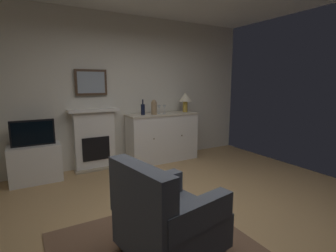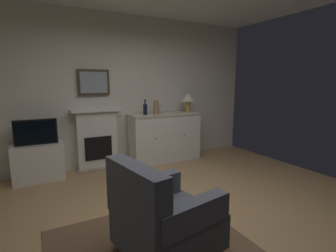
# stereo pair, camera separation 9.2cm
# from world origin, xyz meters

# --- Properties ---
(ground_plane) EXTENTS (5.47, 4.97, 0.10)m
(ground_plane) POSITION_xyz_m (0.00, 0.00, -0.05)
(ground_plane) COLOR tan
(ground_plane) RESTS_ON ground
(wall_rear) EXTENTS (5.47, 0.06, 2.79)m
(wall_rear) POSITION_xyz_m (0.00, 2.46, 1.40)
(wall_rear) COLOR silver
(wall_rear) RESTS_ON ground_plane
(fireplace_unit) EXTENTS (0.87, 0.30, 1.10)m
(fireplace_unit) POSITION_xyz_m (-0.60, 2.33, 0.55)
(fireplace_unit) COLOR white
(fireplace_unit) RESTS_ON ground_plane
(framed_picture) EXTENTS (0.55, 0.04, 0.45)m
(framed_picture) POSITION_xyz_m (-0.60, 2.37, 1.56)
(framed_picture) COLOR #473323
(sideboard_cabinet) EXTENTS (1.43, 0.49, 0.96)m
(sideboard_cabinet) POSITION_xyz_m (0.70, 2.15, 0.48)
(sideboard_cabinet) COLOR white
(sideboard_cabinet) RESTS_ON ground_plane
(table_lamp) EXTENTS (0.26, 0.26, 0.40)m
(table_lamp) POSITION_xyz_m (1.23, 2.15, 1.23)
(table_lamp) COLOR #B79338
(table_lamp) RESTS_ON sideboard_cabinet
(wine_bottle) EXTENTS (0.08, 0.08, 0.29)m
(wine_bottle) POSITION_xyz_m (0.28, 2.15, 1.06)
(wine_bottle) COLOR black
(wine_bottle) RESTS_ON sideboard_cabinet
(wine_glass_left) EXTENTS (0.07, 0.07, 0.16)m
(wine_glass_left) POSITION_xyz_m (0.63, 2.16, 1.08)
(wine_glass_left) COLOR silver
(wine_glass_left) RESTS_ON sideboard_cabinet
(wine_glass_center) EXTENTS (0.07, 0.07, 0.16)m
(wine_glass_center) POSITION_xyz_m (0.74, 2.14, 1.08)
(wine_glass_center) COLOR silver
(wine_glass_center) RESTS_ON sideboard_cabinet
(vase_decorative) EXTENTS (0.11, 0.11, 0.28)m
(vase_decorative) POSITION_xyz_m (0.49, 2.10, 1.09)
(vase_decorative) COLOR #9E7F5B
(vase_decorative) RESTS_ON sideboard_cabinet
(tv_cabinet) EXTENTS (0.75, 0.42, 0.59)m
(tv_cabinet) POSITION_xyz_m (-1.57, 2.17, 0.30)
(tv_cabinet) COLOR white
(tv_cabinet) RESTS_ON ground_plane
(tv_set) EXTENTS (0.62, 0.07, 0.40)m
(tv_set) POSITION_xyz_m (-1.57, 2.14, 0.79)
(tv_set) COLOR black
(tv_set) RESTS_ON tv_cabinet
(armchair) EXTENTS (0.93, 0.89, 0.92)m
(armchair) POSITION_xyz_m (-0.64, -0.41, 0.38)
(armchair) COLOR #474C56
(armchair) RESTS_ON ground_plane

